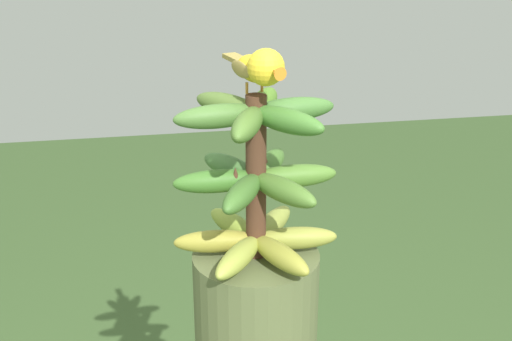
% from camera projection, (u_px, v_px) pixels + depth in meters
% --- Properties ---
extents(banana_bunch, '(0.29, 0.30, 0.30)m').
position_uv_depth(banana_bunch, '(256.00, 178.00, 1.18)').
color(banana_bunch, '#4C2D1E').
rests_on(banana_bunch, banana_tree).
extents(perched_bird, '(0.21, 0.08, 0.08)m').
position_uv_depth(perched_bird, '(260.00, 68.00, 1.11)').
color(perched_bird, '#C68933').
rests_on(perched_bird, banana_bunch).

